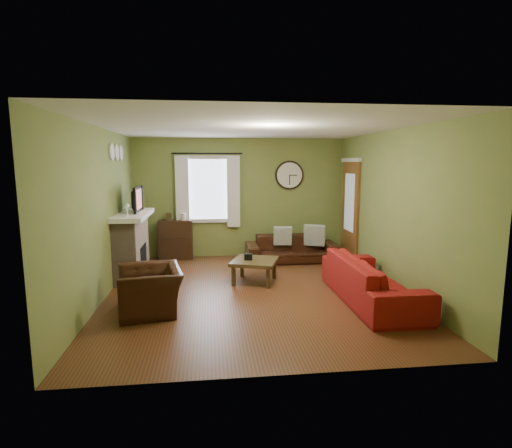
{
  "coord_description": "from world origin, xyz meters",
  "views": [
    {
      "loc": [
        -0.68,
        -6.2,
        2.07
      ],
      "look_at": [
        0.1,
        0.4,
        1.05
      ],
      "focal_mm": 28.0,
      "sensor_mm": 36.0,
      "label": 1
    }
  ],
  "objects": [
    {
      "name": "window_pane",
      "position": [
        -0.7,
        2.58,
        1.5
      ],
      "size": [
        1.0,
        0.02,
        1.3
      ],
      "primitive_type": null,
      "color": "silver",
      "rests_on": "wall_back"
    },
    {
      "name": "armchair",
      "position": [
        -1.52,
        -0.69,
        0.31
      ],
      "size": [
        1.0,
        1.1,
        0.62
      ],
      "primitive_type": "imported",
      "rotation": [
        0.0,
        0.0,
        -1.38
      ],
      "color": "black",
      "rests_on": "floor"
    },
    {
      "name": "medallion_mid",
      "position": [
        -2.28,
        1.15,
        2.25
      ],
      "size": [
        0.28,
        0.28,
        0.03
      ],
      "primitive_type": "cylinder",
      "color": "white",
      "rests_on": "wall_left"
    },
    {
      "name": "curtain_right",
      "position": [
        -0.15,
        2.48,
        1.45
      ],
      "size": [
        0.28,
        0.04,
        1.55
      ],
      "primitive_type": "cube",
      "color": "white",
      "rests_on": "wall_back"
    },
    {
      "name": "sofa_red",
      "position": [
        1.73,
        -0.64,
        0.33
      ],
      "size": [
        0.88,
        2.25,
        0.66
      ],
      "primitive_type": "imported",
      "rotation": [
        0.0,
        0.0,
        1.57
      ],
      "color": "maroon",
      "rests_on": "floor"
    },
    {
      "name": "pillow_left",
      "position": [
        1.53,
        1.93,
        0.55
      ],
      "size": [
        0.45,
        0.29,
        0.44
      ],
      "primitive_type": "cube",
      "rotation": [
        0.0,
        0.0,
        -0.4
      ],
      "color": "#9EA9A2",
      "rests_on": "sofa_brown"
    },
    {
      "name": "sofa_brown",
      "position": [
        1.03,
        1.93,
        0.28
      ],
      "size": [
        1.89,
        0.74,
        0.55
      ],
      "primitive_type": "imported",
      "color": "black",
      "rests_on": "floor"
    },
    {
      "name": "firebox",
      "position": [
        -1.91,
        1.15,
        0.3
      ],
      "size": [
        0.04,
        0.6,
        0.55
      ],
      "primitive_type": "cube",
      "color": "black",
      "rests_on": "fireplace"
    },
    {
      "name": "tissue_box",
      "position": [
        -0.01,
        0.57,
        0.4
      ],
      "size": [
        0.16,
        0.16,
        0.11
      ],
      "primitive_type": "cube",
      "rotation": [
        0.0,
        0.0,
        -0.14
      ],
      "color": "black",
      "rests_on": "coffee_table"
    },
    {
      "name": "mantel",
      "position": [
        -2.07,
        1.15,
        1.14
      ],
      "size": [
        0.58,
        1.6,
        0.08
      ],
      "primitive_type": "cube",
      "color": "white",
      "rests_on": "fireplace"
    },
    {
      "name": "wine_glass_a",
      "position": [
        -2.05,
        0.64,
        1.28
      ],
      "size": [
        0.07,
        0.07,
        0.21
      ],
      "primitive_type": null,
      "color": "white",
      "rests_on": "mantel"
    },
    {
      "name": "tv_screen",
      "position": [
        -1.97,
        1.3,
        1.41
      ],
      "size": [
        0.02,
        0.62,
        0.36
      ],
      "primitive_type": "cube",
      "color": "#994C3F",
      "rests_on": "mantel"
    },
    {
      "name": "coffee_table",
      "position": [
        0.09,
        0.53,
        0.2
      ],
      "size": [
        0.95,
        0.95,
        0.4
      ],
      "primitive_type": null,
      "rotation": [
        0.0,
        0.0,
        -0.33
      ],
      "color": "#41321A",
      "rests_on": "floor"
    },
    {
      "name": "door",
      "position": [
        2.27,
        1.85,
        1.05
      ],
      "size": [
        0.05,
        0.9,
        2.1
      ],
      "primitive_type": "cube",
      "color": "brown",
      "rests_on": "floor"
    },
    {
      "name": "pillow_right",
      "position": [
        0.85,
        1.94,
        0.55
      ],
      "size": [
        0.39,
        0.16,
        0.38
      ],
      "primitive_type": "cube",
      "rotation": [
        0.0,
        0.0,
        -0.13
      ],
      "color": "#9EA9A2",
      "rests_on": "sofa_brown"
    },
    {
      "name": "fireplace",
      "position": [
        -2.1,
        1.15,
        0.55
      ],
      "size": [
        0.4,
        1.4,
        1.1
      ],
      "primitive_type": "cube",
      "color": "tan",
      "rests_on": "floor"
    },
    {
      "name": "ceiling",
      "position": [
        0.0,
        0.0,
        2.6
      ],
      "size": [
        4.6,
        5.2,
        0.0
      ],
      "primitive_type": "cube",
      "color": "white",
      "rests_on": "ground"
    },
    {
      "name": "wall_front",
      "position": [
        0.0,
        -2.6,
        1.3
      ],
      "size": [
        4.6,
        0.0,
        2.6
      ],
      "primitive_type": "cube",
      "color": "olive",
      "rests_on": "ground"
    },
    {
      "name": "tv",
      "position": [
        -2.05,
        1.3,
        1.35
      ],
      "size": [
        0.08,
        0.6,
        0.35
      ],
      "primitive_type": "imported",
      "rotation": [
        0.0,
        0.0,
        1.57
      ],
      "color": "black",
      "rests_on": "mantel"
    },
    {
      "name": "book",
      "position": [
        -1.4,
        2.61,
        0.96
      ],
      "size": [
        0.16,
        0.21,
        0.02
      ],
      "primitive_type": "imported",
      "rotation": [
        0.0,
        0.0,
        -0.0
      ],
      "color": "#41321A",
      "rests_on": "bookshelf"
    },
    {
      "name": "wall_back",
      "position": [
        0.0,
        2.6,
        1.3
      ],
      "size": [
        4.6,
        0.0,
        2.6
      ],
      "primitive_type": "cube",
      "color": "olive",
      "rests_on": "ground"
    },
    {
      "name": "floor",
      "position": [
        0.0,
        0.0,
        0.0
      ],
      "size": [
        4.6,
        5.2,
        0.0
      ],
      "primitive_type": "cube",
      "color": "#542D18",
      "rests_on": "ground"
    },
    {
      "name": "medallion_right",
      "position": [
        -2.28,
        1.5,
        2.25
      ],
      "size": [
        0.28,
        0.28,
        0.03
      ],
      "primitive_type": "cylinder",
      "color": "white",
      "rests_on": "wall_left"
    },
    {
      "name": "bookshelf",
      "position": [
        -1.41,
        2.43,
        0.43
      ],
      "size": [
        0.72,
        0.3,
        0.85
      ],
      "primitive_type": null,
      "color": "black",
      "rests_on": "floor"
    },
    {
      "name": "curtain_left",
      "position": [
        -1.25,
        2.48,
        1.45
      ],
      "size": [
        0.28,
        0.04,
        1.55
      ],
      "primitive_type": "cube",
      "color": "white",
      "rests_on": "wall_back"
    },
    {
      "name": "curtain_rod",
      "position": [
        -0.7,
        2.48,
        2.27
      ],
      "size": [
        0.03,
        0.03,
        1.5
      ],
      "primitive_type": "cylinder",
      "color": "black",
      "rests_on": "wall_back"
    },
    {
      "name": "wall_clock",
      "position": [
        1.1,
        2.55,
        1.8
      ],
      "size": [
        0.64,
        0.06,
        0.64
      ],
      "primitive_type": null,
      "color": "white",
      "rests_on": "wall_back"
    },
    {
      "name": "wall_left",
      "position": [
        -2.3,
        0.0,
        1.3
      ],
      "size": [
        0.0,
        5.2,
        2.6
      ],
      "primitive_type": "cube",
      "color": "olive",
      "rests_on": "ground"
    },
    {
      "name": "wall_right",
      "position": [
        2.3,
        0.0,
        1.3
      ],
      "size": [
        0.0,
        5.2,
        2.6
      ],
      "primitive_type": "cube",
      "color": "olive",
      "rests_on": "ground"
    },
    {
      "name": "medallion_left",
      "position": [
        -2.28,
        0.8,
        2.25
      ],
      "size": [
        0.28,
        0.28,
        0.03
      ],
      "primitive_type": "cylinder",
      "color": "white",
      "rests_on": "wall_left"
    },
    {
      "name": "wine_glass_b",
      "position": [
        -2.05,
        0.7,
        1.28
      ],
      "size": [
        0.07,
        0.07,
        0.21
      ],
      "primitive_type": null,
      "color": "white",
      "rests_on": "mantel"
    }
  ]
}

